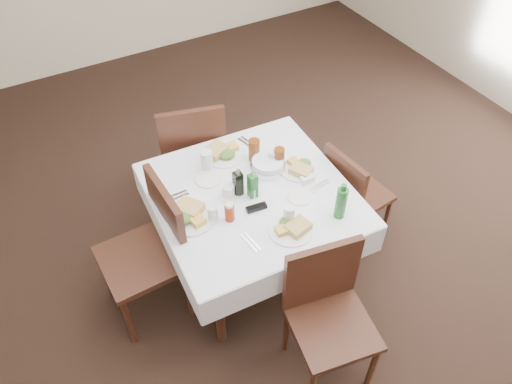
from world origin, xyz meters
TOP-DOWN VIEW (x-y plane):
  - ground_plane at (0.00, 0.00)m, footprint 7.00×7.00m
  - room_shell at (0.00, 0.00)m, footprint 6.04×7.04m
  - dining_table at (-0.18, 0.16)m, footprint 1.27×1.27m
  - chair_north at (-0.26, 0.96)m, footprint 0.58×0.58m
  - chair_south at (-0.14, -0.64)m, footprint 0.52×0.52m
  - chair_east at (0.57, 0.08)m, footprint 0.44×0.44m
  - chair_west at (-0.85, 0.23)m, footprint 0.49×0.49m
  - meal_north at (-0.18, 0.58)m, footprint 0.30×0.30m
  - meal_south at (-0.13, -0.22)m, footprint 0.26×0.26m
  - meal_east at (0.20, 0.19)m, footprint 0.26×0.26m
  - meal_west at (-0.61, 0.16)m, footprint 0.30×0.30m
  - side_plate_a at (-0.37, 0.41)m, footprint 0.18×0.18m
  - side_plate_b at (0.06, -0.02)m, footprint 0.15×0.15m
  - water_n at (-0.33, 0.50)m, footprint 0.08×0.08m
  - water_s at (-0.11, -0.16)m, footprint 0.07×0.07m
  - water_e at (0.07, 0.33)m, footprint 0.06×0.06m
  - water_w at (-0.50, 0.08)m, footprint 0.06×0.06m
  - iced_tea_a at (-0.01, 0.44)m, footprint 0.08×0.08m
  - iced_tea_b at (0.10, 0.30)m, footprint 0.07×0.07m
  - bread_basket at (0.01, 0.31)m, footprint 0.23×0.23m
  - oil_cruet_dark at (-0.26, 0.20)m, footprint 0.05×0.05m
  - oil_cruet_green at (-0.19, 0.14)m, footprint 0.05×0.05m
  - ketchup_bottle at (-0.41, 0.03)m, footprint 0.06×0.06m
  - salt_shaker at (-0.19, 0.13)m, footprint 0.03×0.03m
  - pepper_shaker at (-0.18, 0.14)m, footprint 0.04×0.04m
  - coffee_mug at (-0.32, 0.21)m, footprint 0.12×0.12m
  - sunglasses at (-0.23, 0.03)m, footprint 0.13×0.06m
  - green_bottle at (0.18, -0.26)m, footprint 0.07×0.07m
  - sugar_caddy at (0.18, 0.08)m, footprint 0.09×0.05m
  - cutlery_n at (0.03, 0.59)m, footprint 0.09×0.19m
  - cutlery_s at (-0.38, -0.19)m, footprint 0.06×0.16m
  - cutlery_e at (0.22, 0.00)m, footprint 0.16×0.06m
  - cutlery_w at (-0.63, 0.36)m, footprint 0.20×0.05m

SIDE VIEW (x-z plane):
  - ground_plane at x=0.00m, z-range 0.00..0.00m
  - chair_east at x=0.57m, z-range 0.06..0.90m
  - chair_south at x=-0.14m, z-range 0.07..1.01m
  - chair_north at x=-0.26m, z-range 0.07..1.07m
  - chair_west at x=-0.85m, z-range 0.07..1.08m
  - dining_table at x=-0.18m, z-range 0.29..1.05m
  - cutlery_e at x=0.22m, z-range 0.76..0.77m
  - cutlery_s at x=-0.38m, z-range 0.76..0.77m
  - cutlery_n at x=0.03m, z-range 0.76..0.77m
  - cutlery_w at x=-0.63m, z-range 0.76..0.77m
  - side_plate_b at x=0.06m, z-range 0.76..0.77m
  - side_plate_a at x=-0.37m, z-range 0.76..0.78m
  - sunglasses at x=-0.23m, z-range 0.76..0.79m
  - meal_east at x=0.20m, z-range 0.76..0.81m
  - meal_south at x=-0.13m, z-range 0.76..0.81m
  - sugar_caddy at x=0.18m, z-range 0.76..0.81m
  - meal_north at x=-0.18m, z-range 0.75..0.82m
  - meal_west at x=-0.61m, z-range 0.75..0.82m
  - salt_shaker at x=-0.19m, z-range 0.76..0.83m
  - bread_basket at x=0.01m, z-range 0.76..0.84m
  - coffee_mug at x=-0.32m, z-range 0.76..0.85m
  - pepper_shaker at x=-0.18m, z-range 0.76..0.84m
  - water_w at x=-0.50m, z-range 0.76..0.88m
  - water_e at x=0.07m, z-range 0.76..0.88m
  - ketchup_bottle at x=-0.41m, z-range 0.76..0.89m
  - water_s at x=-0.11m, z-range 0.76..0.89m
  - iced_tea_b at x=0.10m, z-range 0.76..0.91m
  - water_n at x=-0.33m, z-range 0.76..0.91m
  - iced_tea_a at x=-0.01m, z-range 0.76..0.92m
  - oil_cruet_green at x=-0.19m, z-range 0.75..0.97m
  - oil_cruet_dark at x=-0.26m, z-range 0.75..0.97m
  - green_bottle at x=0.18m, z-range 0.75..1.00m
  - room_shell at x=0.00m, z-range 0.31..3.11m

